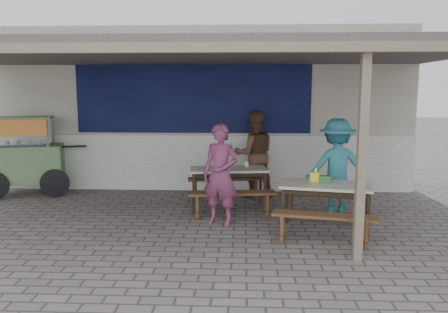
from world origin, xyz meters
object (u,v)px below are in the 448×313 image
at_px(condiment_jar, 247,164).
at_px(patron_right_table, 336,168).
at_px(bench_right_street, 324,222).
at_px(donation_box, 325,179).
at_px(vendor_cart, 26,153).
at_px(bench_left_wall, 226,183).
at_px(bench_left_street, 232,198).
at_px(table_right, 325,189).
at_px(patron_street_side, 221,174).
at_px(condiment_bowl, 217,166).
at_px(patron_wall_side, 254,154).
at_px(tissue_box, 316,177).
at_px(table_left, 229,173).
at_px(bench_right_wall, 325,200).

bearing_deg(condiment_jar, patron_right_table, -21.67).
distance_m(bench_right_street, donation_box, 0.83).
xyz_separation_m(vendor_cart, donation_box, (5.74, -2.12, -0.07)).
xyz_separation_m(bench_left_wall, bench_right_street, (1.47, -2.51, -0.00)).
xyz_separation_m(bench_left_street, patron_right_table, (1.79, 0.23, 0.50)).
height_order(table_right, donation_box, donation_box).
height_order(patron_street_side, patron_right_table, patron_right_table).
bearing_deg(table_right, condiment_bowl, 153.23).
bearing_deg(patron_wall_side, tissue_box, 105.06).
distance_m(bench_left_wall, condiment_bowl, 0.70).
bearing_deg(bench_left_wall, table_left, -90.00).
xyz_separation_m(condiment_jar, condiment_bowl, (-0.55, -0.16, -0.02)).
bearing_deg(condiment_bowl, patron_wall_side, 51.44).
distance_m(bench_right_wall, condiment_bowl, 2.04).
bearing_deg(vendor_cart, patron_street_side, -40.33).
relative_size(bench_left_street, bench_left_wall, 1.00).
bearing_deg(bench_right_street, table_left, 137.54).
relative_size(donation_box, condiment_jar, 2.10).
relative_size(patron_wall_side, donation_box, 10.30).
height_order(bench_right_wall, condiment_bowl, condiment_bowl).
height_order(patron_wall_side, condiment_bowl, patron_wall_side).
height_order(bench_right_wall, donation_box, donation_box).
distance_m(table_right, bench_right_street, 0.71).
bearing_deg(bench_left_street, bench_right_street, -51.75).
xyz_separation_m(patron_right_table, donation_box, (-0.34, -0.85, -0.04)).
distance_m(bench_left_street, condiment_jar, 0.99).
bearing_deg(table_left, bench_right_street, -61.01).
bearing_deg(bench_right_wall, donation_box, -90.68).
bearing_deg(table_right, condiment_jar, 139.31).
relative_size(patron_street_side, patron_wall_side, 0.94).
xyz_separation_m(bench_left_street, condiment_bowl, (-0.29, 0.68, 0.43)).
bearing_deg(table_right, bench_left_wall, 141.44).
distance_m(patron_street_side, patron_wall_side, 2.01).
bearing_deg(table_right, patron_wall_side, 125.81).
height_order(table_right, vendor_cart, vendor_cart).
distance_m(bench_left_street, vendor_cart, 4.58).
relative_size(table_right, bench_right_wall, 0.99).
distance_m(patron_wall_side, donation_box, 2.42).
relative_size(table_left, donation_box, 8.62).
xyz_separation_m(patron_right_table, tissue_box, (-0.47, -0.72, -0.02)).
xyz_separation_m(vendor_cart, patron_street_side, (4.12, -1.85, -0.06)).
bearing_deg(bench_right_street, vendor_cart, 164.92).
bearing_deg(bench_right_street, tissue_box, 101.04).
bearing_deg(vendor_cart, patron_right_table, -27.97).
bearing_deg(patron_wall_side, bench_left_street, 66.56).
bearing_deg(bench_right_wall, tissue_box, -108.31).
distance_m(table_right, donation_box, 0.15).
distance_m(bench_right_wall, patron_right_table, 0.63).
bearing_deg(patron_right_table, condiment_bowl, -17.45).
distance_m(condiment_jar, condiment_bowl, 0.57).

